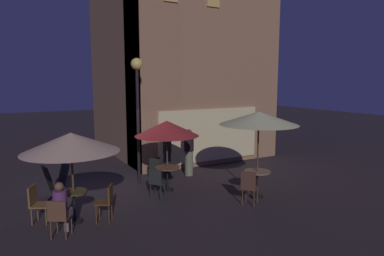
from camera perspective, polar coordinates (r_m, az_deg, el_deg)
ground_plane at (r=11.27m, az=-13.67°, el=-9.90°), size 60.00×60.00×0.00m
cafe_building at (r=15.11m, az=-4.83°, el=11.19°), size 6.46×7.47×8.54m
street_lamp_near_corner at (r=11.11m, az=-9.21°, el=6.30°), size 0.38×0.38×4.14m
menu_sandwich_board at (r=10.80m, az=-21.97°, el=-8.25°), size 0.77×0.68×0.98m
cafe_table_0 at (r=8.82m, az=-19.31°, el=-11.59°), size 0.63×0.63×0.79m
cafe_table_1 at (r=10.24m, az=10.93°, el=-8.20°), size 0.78×0.78×0.78m
cafe_table_2 at (r=10.64m, az=-4.18°, el=-7.62°), size 0.76×0.76×0.75m
patio_umbrella_0 at (r=8.46m, az=-19.76°, el=-2.35°), size 2.28×2.28×2.21m
patio_umbrella_1 at (r=9.90m, az=11.20°, el=1.57°), size 2.29×2.29×2.54m
patio_umbrella_2 at (r=10.35m, az=-4.26°, el=-0.11°), size 1.97×1.97×2.21m
cafe_chair_0 at (r=9.13m, az=-24.72°, el=-11.13°), size 0.57×0.57×0.92m
cafe_chair_1 at (r=8.08m, az=-21.55°, el=-13.52°), size 0.56×0.56×0.88m
cafe_chair_2 at (r=8.60m, az=-14.15°, el=-11.63°), size 0.52×0.52×0.93m
cafe_chair_3 at (r=9.52m, az=9.62°, el=-9.46°), size 0.57×0.57×0.98m
cafe_chair_4 at (r=11.41m, az=-6.17°, el=-6.74°), size 0.41×0.41×0.86m
cafe_chair_5 at (r=9.90m, az=-6.03°, el=-8.85°), size 0.55×0.55×0.91m
patron_seated_0 at (r=8.15m, az=-21.19°, el=-12.09°), size 0.45×0.50×1.24m
patron_standing_1 at (r=12.22m, az=-0.53°, el=-4.11°), size 0.35×0.35×1.70m
patron_standing_2 at (r=12.05m, az=-4.22°, el=-4.39°), size 0.31×0.31×1.65m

